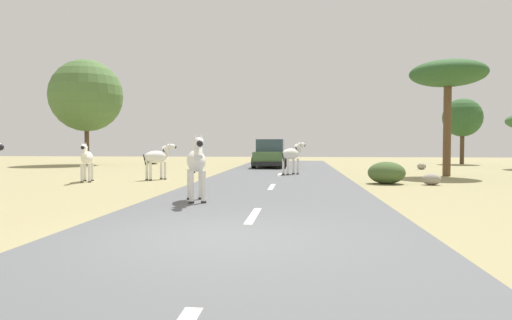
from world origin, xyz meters
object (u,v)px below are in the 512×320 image
Objects in this scene: rock_2 at (422,166)px; car_1 at (270,154)px; car_0 at (273,152)px; tree_7 at (463,118)px; zebra_2 at (158,157)px; tree_1 at (448,75)px; tree_0 at (86,96)px; zebra_4 at (87,158)px; bush_2 at (387,173)px; zebra_1 at (292,154)px; bush_3 at (153,160)px; rock_0 at (432,179)px; zebra_0 at (196,162)px.

car_1 is at bearing 175.59° from rock_2.
car_0 is 14.45m from tree_7.
zebra_2 reaches higher than rock_2.
tree_1 is at bearing -56.29° from car_0.
zebra_4 is at bearing -63.44° from tree_0.
car_0 is at bearing -87.29° from car_1.
car_0 and car_1 have the same top height.
bush_2 is at bearing -117.06° from tree_7.
zebra_1 is at bearing -168.84° from zebra_4.
car_1 is 4.24× the size of bush_3.
rock_2 is (2.40, 10.20, -0.02)m from rock_0.
bush_3 is (-5.04, 14.19, -0.63)m from zebra_2.
zebra_4 is 0.37× the size of car_0.
tree_7 is at bearing -153.42° from car_1.
rock_0 is (-2.04, -4.70, -4.46)m from tree_1.
tree_0 is at bearing 170.21° from rock_2.
zebra_2 is 2.77m from zebra_4.
zebra_4 is at bearing -109.06° from car_0.
tree_7 is at bearing -157.02° from zebra_4.
zebra_2 is 9.20m from bush_2.
zebra_0 is at bearing -91.13° from car_0.
zebra_1 is 6.62m from car_1.
tree_0 is (-13.57, 3.20, 4.15)m from car_1.
car_0 is at bearing 178.57° from tree_7.
car_1 is 0.57× the size of tree_0.
tree_1 reaches higher than rock_0.
zebra_4 is at bearing 179.98° from rock_0.
rock_2 is (9.26, -7.87, -0.67)m from car_0.
car_0 is 8.36× the size of rock_2.
tree_0 is at bearing -172.37° from zebra_1.
tree_7 is (20.45, 17.70, 2.53)m from zebra_4.
tree_0 is at bearing 143.52° from bush_2.
zebra_1 is 0.21× the size of tree_0.
bush_2 is at bearing 163.70° from zebra_4.
zebra_4 is 27.17m from tree_7.
zebra_0 is 0.39× the size of car_0.
rock_2 is at bearing -164.58° from zebra_4.
zebra_4 is at bearing -63.25° from zebra_0.
tree_1 is at bearing -31.32° from bush_3.
tree_0 reaches higher than zebra_2.
zebra_2 is at bearing -110.27° from zebra_1.
tree_0 is 7.39× the size of bush_3.
rock_2 is (9.74, 16.00, -0.86)m from zebra_0.
tree_7 reaches higher than zebra_0.
tree_1 is at bearing 42.50° from zebra_1.
tree_7 is (5.30, 13.00, -1.21)m from tree_1.
zebra_4 is 3.10× the size of rock_2.
tree_7 is 9.57m from rock_2.
zebra_0 is at bearing -121.99° from tree_7.
bush_2 is at bearing 116.02° from car_1.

